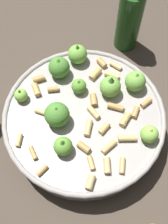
# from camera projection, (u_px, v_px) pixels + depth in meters

# --- Properties ---
(ground_plane) EXTENTS (2.40, 2.40, 0.00)m
(ground_plane) POSITION_uv_depth(u_px,v_px,m) (84.00, 127.00, 0.59)
(ground_plane) COLOR #42382D
(cooking_pan) EXTENTS (0.32, 0.32, 0.12)m
(cooking_pan) POSITION_uv_depth(u_px,v_px,m) (84.00, 118.00, 0.56)
(cooking_pan) COLOR #9E9993
(cooking_pan) RESTS_ON ground
(olive_oil_bottle) EXTENTS (0.06, 0.06, 0.20)m
(olive_oil_bottle) POSITION_uv_depth(u_px,v_px,m) (129.00, 18.00, 0.62)
(olive_oil_bottle) COLOR #1E4C19
(olive_oil_bottle) RESTS_ON ground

